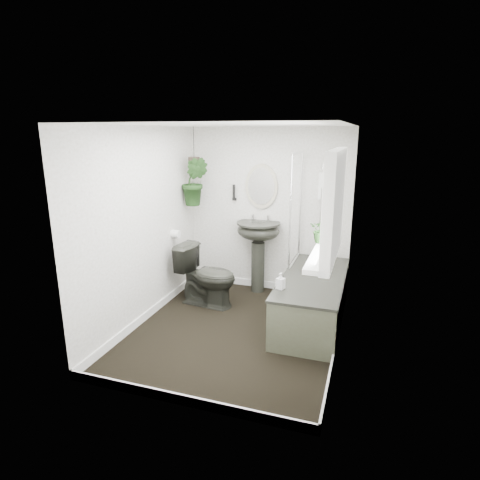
% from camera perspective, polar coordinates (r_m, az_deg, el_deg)
% --- Properties ---
extents(floor, '(2.30, 2.80, 0.02)m').
position_cam_1_polar(floor, '(4.78, -0.58, -12.81)').
color(floor, black).
rests_on(floor, ground).
extents(ceiling, '(2.30, 2.80, 0.02)m').
position_cam_1_polar(ceiling, '(4.23, -0.67, 16.20)').
color(ceiling, white).
rests_on(ceiling, ground).
extents(wall_back, '(2.30, 0.02, 2.30)m').
position_cam_1_polar(wall_back, '(5.68, 4.01, 4.13)').
color(wall_back, white).
rests_on(wall_back, ground).
extents(wall_front, '(2.30, 0.02, 2.30)m').
position_cam_1_polar(wall_front, '(3.12, -9.07, -5.34)').
color(wall_front, white).
rests_on(wall_front, ground).
extents(wall_left, '(0.02, 2.80, 2.30)m').
position_cam_1_polar(wall_left, '(4.85, -13.69, 1.82)').
color(wall_left, white).
rests_on(wall_left, ground).
extents(wall_right, '(0.02, 2.80, 2.30)m').
position_cam_1_polar(wall_right, '(4.15, 14.73, -0.50)').
color(wall_right, white).
rests_on(wall_right, ground).
extents(skirting, '(2.30, 2.80, 0.10)m').
position_cam_1_polar(skirting, '(4.76, -0.58, -12.17)').
color(skirting, white).
rests_on(skirting, floor).
extents(bathtub, '(0.72, 1.72, 0.58)m').
position_cam_1_polar(bathtub, '(4.93, 10.26, -8.31)').
color(bathtub, black).
rests_on(bathtub, floor).
extents(bath_screen, '(0.04, 0.72, 1.40)m').
position_cam_1_polar(bath_screen, '(5.16, 7.94, 4.36)').
color(bath_screen, silver).
rests_on(bath_screen, bathtub).
extents(shower_box, '(0.20, 0.10, 0.35)m').
position_cam_1_polar(shower_box, '(5.41, 12.20, 7.56)').
color(shower_box, white).
rests_on(shower_box, wall_back).
extents(oval_mirror, '(0.46, 0.03, 0.62)m').
position_cam_1_polar(oval_mirror, '(5.61, 3.05, 7.63)').
color(oval_mirror, '#B2AC92').
rests_on(oval_mirror, wall_back).
extents(wall_sconce, '(0.04, 0.04, 0.22)m').
position_cam_1_polar(wall_sconce, '(5.73, -0.88, 6.80)').
color(wall_sconce, black).
rests_on(wall_sconce, wall_back).
extents(toilet_roll_holder, '(0.11, 0.11, 0.11)m').
position_cam_1_polar(toilet_roll_holder, '(5.47, -9.16, 0.86)').
color(toilet_roll_holder, white).
rests_on(toilet_roll_holder, wall_left).
extents(window_recess, '(0.08, 1.00, 0.90)m').
position_cam_1_polar(window_recess, '(3.36, 13.25, 4.76)').
color(window_recess, white).
rests_on(window_recess, wall_right).
extents(window_sill, '(0.18, 1.00, 0.04)m').
position_cam_1_polar(window_sill, '(3.46, 11.69, -2.00)').
color(window_sill, white).
rests_on(window_sill, wall_right).
extents(window_blinds, '(0.01, 0.86, 0.76)m').
position_cam_1_polar(window_blinds, '(3.36, 12.49, 4.82)').
color(window_blinds, white).
rests_on(window_blinds, wall_right).
extents(toilet, '(0.83, 0.53, 0.80)m').
position_cam_1_polar(toilet, '(5.31, -4.69, -5.05)').
color(toilet, black).
rests_on(toilet, floor).
extents(pedestal_sink, '(0.66, 0.58, 1.03)m').
position_cam_1_polar(pedestal_sink, '(5.70, 2.57, -2.40)').
color(pedestal_sink, black).
rests_on(pedestal_sink, floor).
extents(sill_plant, '(0.23, 0.20, 0.24)m').
position_cam_1_polar(sill_plant, '(3.72, 11.60, 1.43)').
color(sill_plant, black).
rests_on(sill_plant, window_sill).
extents(hanging_plant, '(0.41, 0.35, 0.67)m').
position_cam_1_polar(hanging_plant, '(5.64, -6.45, 8.25)').
color(hanging_plant, black).
rests_on(hanging_plant, ceiling).
extents(soap_bottle, '(0.10, 0.10, 0.18)m').
position_cam_1_polar(soap_bottle, '(4.39, 5.79, -5.80)').
color(soap_bottle, black).
rests_on(soap_bottle, bathtub).
extents(hanging_pot, '(0.16, 0.16, 0.12)m').
position_cam_1_polar(hanging_pot, '(5.61, -6.53, 11.03)').
color(hanging_pot, '#372E23').
rests_on(hanging_pot, ceiling).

